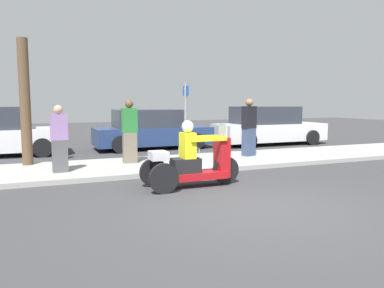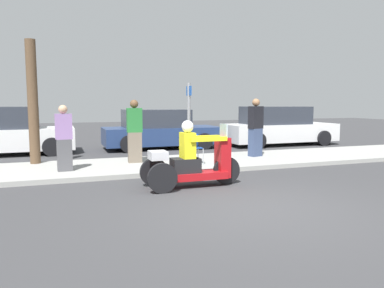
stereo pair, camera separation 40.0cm
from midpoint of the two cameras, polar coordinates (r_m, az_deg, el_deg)
ground_plane at (r=6.73m, az=11.38°, el=-9.53°), size 60.00×60.00×0.00m
sidewalk_strip at (r=10.82m, az=-1.24°, el=-3.04°), size 28.00×2.80×0.12m
motorcycle_trike at (r=8.10m, az=1.46°, el=-2.96°), size 2.20×0.82×1.45m
spectator_end_of_line at (r=12.05m, az=10.60°, el=2.32°), size 0.49×0.37×1.83m
spectator_near_curb at (r=10.71m, az=-7.69°, el=1.77°), size 0.44×0.29×1.78m
spectator_by_tree at (r=9.75m, az=-17.82°, el=0.67°), size 0.41×0.27×1.64m
folding_chair_set_back at (r=10.52m, az=1.10°, el=-0.20°), size 0.48×0.48×0.82m
parked_car_lot_right at (r=16.61m, az=13.67°, el=2.54°), size 4.84×2.06×1.65m
parked_car_lot_left at (r=14.49m, az=-25.75°, el=1.59°), size 4.38×2.04×1.68m
parked_car_lot_center at (r=14.91m, az=-4.18°, el=2.11°), size 4.55×2.02×1.55m
tree_trunk at (r=11.22m, az=-22.16°, el=5.91°), size 0.28×0.28×3.42m
street_sign at (r=9.59m, az=0.72°, el=3.32°), size 0.08×0.36×2.20m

